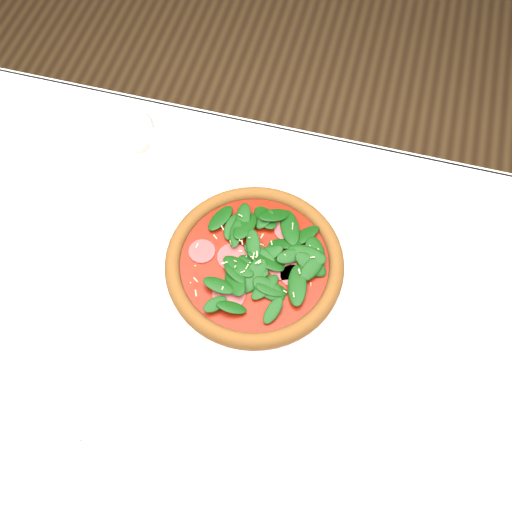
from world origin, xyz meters
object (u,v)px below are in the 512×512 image
(plate, at_px, (254,267))
(napkin, at_px, (89,419))
(pizza, at_px, (254,262))
(wine_glass, at_px, (131,136))

(plate, relative_size, napkin, 2.61)
(pizza, xyz_separation_m, napkin, (-0.17, -0.30, -0.02))
(napkin, bearing_deg, pizza, 60.27)
(pizza, bearing_deg, napkin, -119.73)
(plate, distance_m, napkin, 0.35)
(pizza, bearing_deg, plate, 0.00)
(pizza, bearing_deg, wine_glass, 154.70)
(wine_glass, distance_m, napkin, 0.44)
(wine_glass, bearing_deg, plate, -25.30)
(pizza, distance_m, napkin, 0.35)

